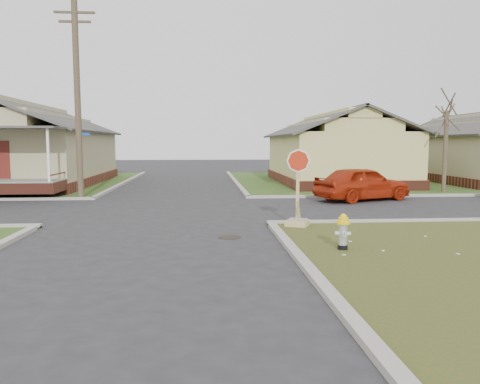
{
  "coord_description": "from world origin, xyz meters",
  "views": [
    {
      "loc": [
        1.49,
        -13.19,
        2.6
      ],
      "look_at": [
        2.6,
        1.0,
        1.1
      ],
      "focal_mm": 35.0,
      "sensor_mm": 36.0,
      "label": 1
    }
  ],
  "objects": [
    {
      "name": "stop_sign",
      "position": [
        4.37,
        0.9,
        0.56
      ],
      "size": [
        0.67,
        0.65,
        2.37
      ],
      "rotation": [
        0.0,
        0.0,
        -0.43
      ],
      "color": "tan",
      "rests_on": "ground"
    },
    {
      "name": "curbs",
      "position": [
        0.0,
        5.0,
        0.0
      ],
      "size": [
        80.0,
        40.0,
        0.12
      ],
      "primitive_type": null,
      "color": "#A19E92",
      "rests_on": "ground"
    },
    {
      "name": "corner_house",
      "position": [
        -10.0,
        16.68,
        2.28
      ],
      "size": [
        10.1,
        15.5,
        5.3
      ],
      "color": "brown",
      "rests_on": "ground"
    },
    {
      "name": "red_sedan",
      "position": [
        8.67,
        7.4,
        0.77
      ],
      "size": [
        4.9,
        3.37,
        1.55
      ],
      "primitive_type": "imported",
      "rotation": [
        0.0,
        0.0,
        1.95
      ],
      "color": "#A8240C",
      "rests_on": "ground"
    },
    {
      "name": "manhole",
      "position": [
        2.2,
        -0.5,
        0.01
      ],
      "size": [
        0.64,
        0.64,
        0.01
      ],
      "primitive_type": "cylinder",
      "color": "black",
      "rests_on": "ground"
    },
    {
      "name": "fire_hydrant",
      "position": [
        4.82,
        -2.38,
        0.53
      ],
      "size": [
        0.32,
        0.32,
        0.87
      ],
      "rotation": [
        0.0,
        0.0,
        -0.29
      ],
      "color": "black",
      "rests_on": "ground"
    },
    {
      "name": "utility_pole",
      "position": [
        -4.2,
        8.9,
        4.66
      ],
      "size": [
        1.8,
        0.28,
        9.0
      ],
      "color": "#493C2A",
      "rests_on": "ground"
    },
    {
      "name": "tree_mid_right",
      "position": [
        14.0,
        10.2,
        2.15
      ],
      "size": [
        0.22,
        0.22,
        4.2
      ],
      "primitive_type": "cylinder",
      "color": "#493C2A",
      "rests_on": "verge_far_right"
    },
    {
      "name": "side_house_yellow",
      "position": [
        10.0,
        16.5,
        2.19
      ],
      "size": [
        7.6,
        11.6,
        4.7
      ],
      "color": "brown",
      "rests_on": "ground"
    },
    {
      "name": "ground",
      "position": [
        0.0,
        0.0,
        0.0
      ],
      "size": [
        120.0,
        120.0,
        0.0
      ],
      "primitive_type": "plane",
      "color": "#262629",
      "rests_on": "ground"
    }
  ]
}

